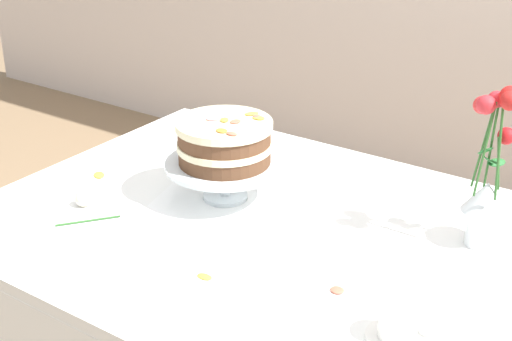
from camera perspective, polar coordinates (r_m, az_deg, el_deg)
The scene contains 10 objects.
dining_table at distance 1.71m, azimuth 1.36°, elevation -7.52°, with size 1.40×1.00×0.74m.
linen_napkin at distance 1.82m, azimuth -2.39°, elevation -2.17°, with size 0.32×0.32×0.00m, color white.
cake_stand at distance 1.78m, azimuth -2.43°, elevation 0.18°, with size 0.29×0.29×0.10m.
layer_cake at distance 1.75m, azimuth -2.47°, elevation 2.26°, with size 0.23×0.23×0.11m.
flower_vase at distance 1.63m, azimuth 17.54°, elevation -1.02°, with size 0.11×0.11×0.37m.
teacup at distance 1.35m, azimuth 10.98°, elevation -11.78°, with size 0.12×0.11×0.06m.
fallen_rose at distance 1.82m, azimuth -13.19°, elevation -2.19°, with size 0.14×0.13×0.04m.
loose_petal_0 at distance 1.98m, azimuth -12.05°, elevation -0.33°, with size 0.04×0.03×0.01m, color yellow.
loose_petal_1 at distance 1.51m, azimuth -4.00°, elevation -8.19°, with size 0.03×0.02×0.00m, color yellow.
loose_petal_2 at distance 1.48m, azimuth 6.31°, elevation -9.18°, with size 0.03×0.03×0.01m, color #E56B51.
Camera 1 is at (0.79, -1.24, 1.56)m, focal length 51.66 mm.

